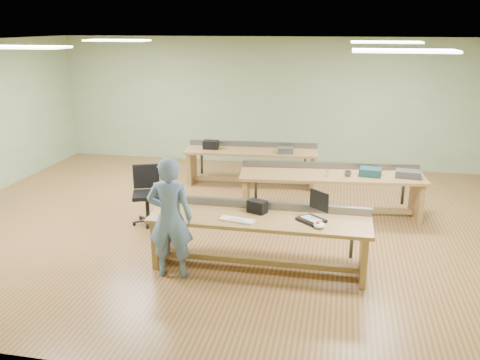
# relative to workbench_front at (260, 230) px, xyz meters

# --- Properties ---
(floor) EXTENTS (10.00, 10.00, 0.00)m
(floor) POSITION_rel_workbench_front_xyz_m (-0.80, 1.51, -0.56)
(floor) COLOR olive
(floor) RESTS_ON ground
(ceiling) EXTENTS (10.00, 10.00, 0.00)m
(ceiling) POSITION_rel_workbench_front_xyz_m (-0.80, 1.51, 2.44)
(ceiling) COLOR silver
(ceiling) RESTS_ON wall_back
(wall_back) EXTENTS (10.00, 0.04, 3.00)m
(wall_back) POSITION_rel_workbench_front_xyz_m (-0.80, 5.51, 0.94)
(wall_back) COLOR #9CB286
(wall_back) RESTS_ON floor
(wall_front) EXTENTS (10.00, 0.04, 3.00)m
(wall_front) POSITION_rel_workbench_front_xyz_m (-0.80, -2.49, 0.94)
(wall_front) COLOR #9CB286
(wall_front) RESTS_ON floor
(fluor_panels) EXTENTS (6.20, 3.50, 0.03)m
(fluor_panels) POSITION_rel_workbench_front_xyz_m (-0.80, 1.51, 2.41)
(fluor_panels) COLOR white
(fluor_panels) RESTS_ON ceiling
(workbench_front) EXTENTS (3.02, 0.81, 0.86)m
(workbench_front) POSITION_rel_workbench_front_xyz_m (0.00, 0.00, 0.00)
(workbench_front) COLOR tan
(workbench_front) RESTS_ON floor
(workbench_mid) EXTENTS (3.27, 1.20, 0.86)m
(workbench_mid) POSITION_rel_workbench_front_xyz_m (0.89, 2.31, 0.00)
(workbench_mid) COLOR tan
(workbench_mid) RESTS_ON floor
(workbench_back) EXTENTS (2.80, 0.92, 0.86)m
(workbench_back) POSITION_rel_workbench_front_xyz_m (-0.80, 3.77, -0.01)
(workbench_back) COLOR tan
(workbench_back) RESTS_ON floor
(person) EXTENTS (0.65, 0.46, 1.66)m
(person) POSITION_rel_workbench_front_xyz_m (-1.12, -0.49, 0.27)
(person) COLOR slate
(person) RESTS_ON floor
(laptop_base) EXTENTS (0.44, 0.43, 0.04)m
(laptop_base) POSITION_rel_workbench_front_xyz_m (0.70, -0.03, 0.21)
(laptop_base) COLOR black
(laptop_base) RESTS_ON workbench_front
(laptop_screen) EXTENTS (0.26, 0.24, 0.27)m
(laptop_screen) POSITION_rel_workbench_front_xyz_m (0.79, 0.07, 0.46)
(laptop_screen) COLOR black
(laptop_screen) RESTS_ON laptop_base
(keyboard) EXTENTS (0.49, 0.24, 0.03)m
(keyboard) POSITION_rel_workbench_front_xyz_m (-0.28, -0.22, 0.20)
(keyboard) COLOR silver
(keyboard) RESTS_ON workbench_front
(trackball_mouse) EXTENTS (0.19, 0.21, 0.07)m
(trackball_mouse) POSITION_rel_workbench_front_xyz_m (0.81, -0.23, 0.23)
(trackball_mouse) COLOR white
(trackball_mouse) RESTS_ON workbench_front
(camera_bag) EXTENTS (0.30, 0.25, 0.18)m
(camera_bag) POSITION_rel_workbench_front_xyz_m (-0.06, 0.16, 0.28)
(camera_bag) COLOR black
(camera_bag) RESTS_ON workbench_front
(task_chair) EXTENTS (0.68, 0.68, 0.99)m
(task_chair) POSITION_rel_workbench_front_xyz_m (-2.15, 1.26, -0.20)
(task_chair) COLOR black
(task_chair) RESTS_ON floor
(parts_bin_teal) EXTENTS (0.40, 0.33, 0.13)m
(parts_bin_teal) POSITION_rel_workbench_front_xyz_m (1.56, 2.33, 0.25)
(parts_bin_teal) COLOR #143A42
(parts_bin_teal) RESTS_ON workbench_mid
(parts_bin_grey) EXTENTS (0.45, 0.32, 0.12)m
(parts_bin_grey) POSITION_rel_workbench_front_xyz_m (2.19, 2.36, 0.25)
(parts_bin_grey) COLOR #373739
(parts_bin_grey) RESTS_ON workbench_mid
(mug) EXTENTS (0.13, 0.13, 0.09)m
(mug) POSITION_rel_workbench_front_xyz_m (1.18, 2.22, 0.24)
(mug) COLOR #373739
(mug) RESTS_ON workbench_mid
(drinks_can) EXTENTS (0.08, 0.08, 0.12)m
(drinks_can) POSITION_rel_workbench_front_xyz_m (0.83, 2.14, 0.25)
(drinks_can) COLOR white
(drinks_can) RESTS_ON workbench_mid
(storage_box_back) EXTENTS (0.32, 0.23, 0.18)m
(storage_box_back) POSITION_rel_workbench_front_xyz_m (-1.66, 3.69, 0.28)
(storage_box_back) COLOR black
(storage_box_back) RESTS_ON workbench_back
(tray_back) EXTENTS (0.34, 0.27, 0.12)m
(tray_back) POSITION_rel_workbench_front_xyz_m (-0.07, 3.61, 0.25)
(tray_back) COLOR #373739
(tray_back) RESTS_ON workbench_back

